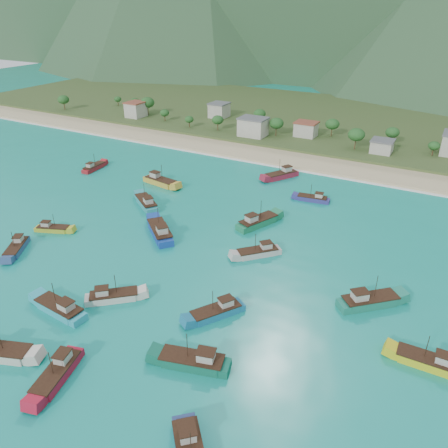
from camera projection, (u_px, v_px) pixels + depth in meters
The scene contains 23 objects.
ground at pixel (184, 272), 91.29m from camera, with size 600.00×600.00×0.00m, color #0C8A7A.
beach at pixel (308, 162), 152.89m from camera, with size 400.00×18.00×1.20m, color beige.
land at pixel (352, 123), 200.45m from camera, with size 400.00×110.00×2.40m, color #385123.
surf_line at pixel (299, 170), 145.48m from camera, with size 400.00×2.50×0.08m, color white.
village at pixel (358, 136), 165.11m from camera, with size 209.47×28.98×7.13m.
vegetation at pixel (321, 130), 171.10m from camera, with size 276.86×25.34×8.73m.
boat_0 at pixel (258, 222), 109.65m from camera, with size 7.78×12.20×6.96m.
boat_1 at pixel (53, 229), 107.10m from camera, with size 8.85×5.49×5.03m.
boat_2 at pixel (94, 168), 145.96m from camera, with size 3.73×9.78×5.64m.
boat_3 at pixel (160, 182), 134.02m from camera, with size 12.19×5.32×6.96m.
boat_4 at pixel (193, 362), 67.47m from camera, with size 11.68×6.14×6.62m.
boat_5 at pixel (429, 362), 67.51m from camera, with size 10.28×3.11×6.06m.
boat_6 at pixel (17, 248), 98.64m from camera, with size 7.42×9.61×5.64m.
boat_7 at pixel (60, 309), 78.97m from camera, with size 11.35×4.24×6.56m.
boat_8 at pixel (369, 302), 80.84m from camera, with size 10.90×10.39×6.87m.
boat_9 at pixel (258, 253), 96.83m from camera, with size 9.05×9.27×5.91m.
boat_10 at pixel (57, 374), 65.40m from camera, with size 5.61×10.83×6.14m.
boat_11 at pixel (146, 203), 119.96m from camera, with size 11.23×9.27×6.71m.
boat_16 at pixel (313, 199), 123.11m from camera, with size 9.35×3.86×5.36m.
boat_19 at pixel (160, 232), 104.86m from camera, with size 11.94×10.94×7.40m.
boat_21 at pixel (217, 312), 78.34m from camera, with size 8.04×10.25×6.04m.
boat_22 at pixel (113, 297), 82.41m from camera, with size 9.47×8.76×5.90m.
boat_25 at pixel (281, 175), 139.00m from camera, with size 8.71×11.63×6.78m.
Camera 1 is at (44.07, -63.18, 50.69)m, focal length 35.00 mm.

